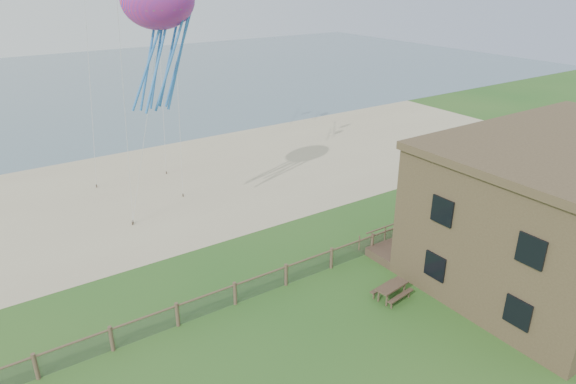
# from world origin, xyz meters

# --- Properties ---
(ground) EXTENTS (160.00, 160.00, 0.00)m
(ground) POSITION_xyz_m (0.00, 0.00, 0.00)
(ground) COLOR #25581E
(ground) RESTS_ON ground
(sand_beach) EXTENTS (72.00, 20.00, 0.02)m
(sand_beach) POSITION_xyz_m (0.00, 22.00, 0.00)
(sand_beach) COLOR tan
(sand_beach) RESTS_ON ground
(ocean) EXTENTS (160.00, 68.00, 0.02)m
(ocean) POSITION_xyz_m (0.00, 66.00, 0.00)
(ocean) COLOR slate
(ocean) RESTS_ON ground
(chainlink_fence) EXTENTS (36.20, 0.20, 1.25)m
(chainlink_fence) POSITION_xyz_m (0.00, 6.00, 0.55)
(chainlink_fence) COLOR #4A392A
(chainlink_fence) RESTS_ON ground
(motel) EXTENTS (15.00, 10.00, 7.00)m
(motel) POSITION_xyz_m (13.00, -1.00, 3.50)
(motel) COLOR #4D3C29
(motel) RESTS_ON ground
(motel_deck) EXTENTS (15.00, 2.00, 0.50)m
(motel_deck) POSITION_xyz_m (13.00, 5.00, 0.25)
(motel_deck) COLOR brown
(motel_deck) RESTS_ON ground
(picnic_table) EXTENTS (1.97, 1.60, 0.76)m
(picnic_table) POSITION_xyz_m (3.71, 2.06, 0.38)
(picnic_table) COLOR brown
(picnic_table) RESTS_ON ground
(octopus_kite) EXTENTS (4.10, 3.17, 7.72)m
(octopus_kite) POSITION_xyz_m (-2.38, 14.29, 11.76)
(octopus_kite) COLOR #FF2837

